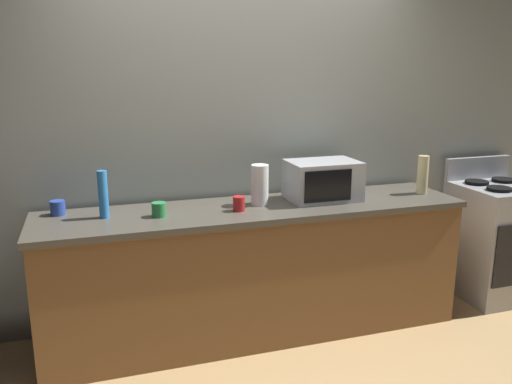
{
  "coord_description": "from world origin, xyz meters",
  "views": [
    {
      "loc": [
        -1.03,
        -2.79,
        1.81
      ],
      "look_at": [
        0.0,
        0.4,
        1.0
      ],
      "focal_mm": 36.86,
      "sensor_mm": 36.0,
      "label": 1
    }
  ],
  "objects_px": {
    "stove_range": "(495,240)",
    "paper_towel_roll": "(260,185)",
    "bottle_spray_cleaner": "(103,194)",
    "mug_blue": "(58,208)",
    "bottle_hand_soap": "(423,175)",
    "microwave": "(323,180)",
    "mug_green": "(159,210)",
    "mug_red": "(239,204)"
  },
  "relations": [
    {
      "from": "stove_range",
      "to": "paper_towel_roll",
      "type": "xyz_separation_m",
      "value": [
        -1.96,
        0.05,
        0.57
      ]
    },
    {
      "from": "bottle_spray_cleaner",
      "to": "mug_blue",
      "type": "distance_m",
      "value": 0.33
    },
    {
      "from": "bottle_hand_soap",
      "to": "stove_range",
      "type": "bearing_deg",
      "value": 1.28
    },
    {
      "from": "microwave",
      "to": "mug_blue",
      "type": "distance_m",
      "value": 1.75
    },
    {
      "from": "stove_range",
      "to": "mug_blue",
      "type": "height_order",
      "value": "stove_range"
    },
    {
      "from": "bottle_spray_cleaner",
      "to": "mug_green",
      "type": "xyz_separation_m",
      "value": [
        0.32,
        -0.08,
        -0.1
      ]
    },
    {
      "from": "mug_blue",
      "to": "mug_red",
      "type": "relative_size",
      "value": 0.96
    },
    {
      "from": "paper_towel_roll",
      "to": "mug_blue",
      "type": "xyz_separation_m",
      "value": [
        -1.28,
        0.15,
        -0.09
      ]
    },
    {
      "from": "bottle_hand_soap",
      "to": "mug_red",
      "type": "bearing_deg",
      "value": -178.19
    },
    {
      "from": "mug_red",
      "to": "mug_blue",
      "type": "bearing_deg",
      "value": 166.86
    },
    {
      "from": "microwave",
      "to": "mug_red",
      "type": "xyz_separation_m",
      "value": [
        -0.64,
        -0.11,
        -0.09
      ]
    },
    {
      "from": "paper_towel_roll",
      "to": "mug_red",
      "type": "relative_size",
      "value": 2.85
    },
    {
      "from": "microwave",
      "to": "bottle_spray_cleaner",
      "type": "height_order",
      "value": "bottle_spray_cleaner"
    },
    {
      "from": "mug_blue",
      "to": "mug_red",
      "type": "bearing_deg",
      "value": -13.14
    },
    {
      "from": "stove_range",
      "to": "mug_green",
      "type": "height_order",
      "value": "stove_range"
    },
    {
      "from": "mug_blue",
      "to": "mug_red",
      "type": "xyz_separation_m",
      "value": [
        1.1,
        -0.26,
        0.0
      ]
    },
    {
      "from": "mug_green",
      "to": "mug_red",
      "type": "bearing_deg",
      "value": -2.97
    },
    {
      "from": "paper_towel_roll",
      "to": "bottle_hand_soap",
      "type": "height_order",
      "value": "bottle_hand_soap"
    },
    {
      "from": "mug_blue",
      "to": "paper_towel_roll",
      "type": "bearing_deg",
      "value": -6.51
    },
    {
      "from": "bottle_hand_soap",
      "to": "mug_blue",
      "type": "relative_size",
      "value": 3.05
    },
    {
      "from": "microwave",
      "to": "paper_towel_roll",
      "type": "bearing_deg",
      "value": 179.72
    },
    {
      "from": "paper_towel_roll",
      "to": "mug_red",
      "type": "xyz_separation_m",
      "value": [
        -0.18,
        -0.11,
        -0.09
      ]
    },
    {
      "from": "mug_red",
      "to": "microwave",
      "type": "bearing_deg",
      "value": 9.71
    },
    {
      "from": "mug_red",
      "to": "bottle_hand_soap",
      "type": "bearing_deg",
      "value": 1.81
    },
    {
      "from": "bottle_spray_cleaner",
      "to": "mug_red",
      "type": "distance_m",
      "value": 0.84
    },
    {
      "from": "bottle_hand_soap",
      "to": "mug_blue",
      "type": "xyz_separation_m",
      "value": [
        -2.5,
        0.21,
        -0.09
      ]
    },
    {
      "from": "paper_towel_roll",
      "to": "stove_range",
      "type": "bearing_deg",
      "value": -1.47
    },
    {
      "from": "bottle_hand_soap",
      "to": "mug_green",
      "type": "height_order",
      "value": "bottle_hand_soap"
    },
    {
      "from": "paper_towel_roll",
      "to": "mug_green",
      "type": "relative_size",
      "value": 3.03
    },
    {
      "from": "stove_range",
      "to": "mug_green",
      "type": "relative_size",
      "value": 12.12
    },
    {
      "from": "stove_range",
      "to": "bottle_spray_cleaner",
      "type": "height_order",
      "value": "bottle_spray_cleaner"
    },
    {
      "from": "microwave",
      "to": "mug_red",
      "type": "distance_m",
      "value": 0.65
    },
    {
      "from": "mug_green",
      "to": "mug_red",
      "type": "height_order",
      "value": "mug_red"
    },
    {
      "from": "stove_range",
      "to": "mug_blue",
      "type": "bearing_deg",
      "value": 176.53
    },
    {
      "from": "stove_range",
      "to": "paper_towel_roll",
      "type": "height_order",
      "value": "paper_towel_roll"
    },
    {
      "from": "paper_towel_roll",
      "to": "bottle_spray_cleaner",
      "type": "distance_m",
      "value": 1.01
    },
    {
      "from": "paper_towel_roll",
      "to": "microwave",
      "type": "bearing_deg",
      "value": -0.28
    },
    {
      "from": "bottle_spray_cleaner",
      "to": "bottle_hand_soap",
      "type": "bearing_deg",
      "value": -1.51
    },
    {
      "from": "stove_range",
      "to": "bottle_hand_soap",
      "type": "bearing_deg",
      "value": -178.72
    },
    {
      "from": "paper_towel_roll",
      "to": "bottle_spray_cleaner",
      "type": "height_order",
      "value": "bottle_spray_cleaner"
    },
    {
      "from": "mug_blue",
      "to": "mug_red",
      "type": "height_order",
      "value": "mug_red"
    },
    {
      "from": "mug_red",
      "to": "bottle_spray_cleaner",
      "type": "bearing_deg",
      "value": 172.9
    }
  ]
}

